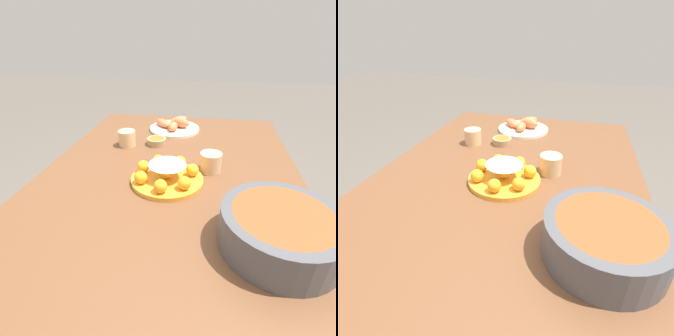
{
  "view_description": "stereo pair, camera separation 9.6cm",
  "coord_description": "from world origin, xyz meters",
  "views": [
    {
      "loc": [
        0.86,
        0.13,
        1.22
      ],
      "look_at": [
        0.03,
        -0.0,
        0.77
      ],
      "focal_mm": 28.0,
      "sensor_mm": 36.0,
      "label": 1
    },
    {
      "loc": [
        0.84,
        0.23,
        1.22
      ],
      "look_at": [
        0.03,
        -0.0,
        0.77
      ],
      "focal_mm": 28.0,
      "sensor_mm": 36.0,
      "label": 2
    }
  ],
  "objects": [
    {
      "name": "serving_bowl",
      "position": [
        0.33,
        0.33,
        0.78
      ],
      "size": [
        0.3,
        0.3,
        0.1
      ],
      "color": "#4C4C51",
      "rests_on": "dining_table"
    },
    {
      "name": "dining_table",
      "position": [
        0.0,
        0.0,
        0.64
      ],
      "size": [
        1.43,
        0.99,
        0.73
      ],
      "color": "brown",
      "rests_on": "ground_plane"
    },
    {
      "name": "cup_near",
      "position": [
        -0.24,
        -0.24,
        0.76
      ],
      "size": [
        0.08,
        0.08,
        0.07
      ],
      "color": "#DBB27F",
      "rests_on": "dining_table"
    },
    {
      "name": "cup_far",
      "position": [
        -0.05,
        0.15,
        0.76
      ],
      "size": [
        0.08,
        0.08,
        0.08
      ],
      "color": "#DBB27F",
      "rests_on": "dining_table"
    },
    {
      "name": "ground_plane",
      "position": [
        0.0,
        0.0,
        0.0
      ],
      "size": [
        12.0,
        12.0,
        0.0
      ],
      "primitive_type": "plane",
      "color": "#5B544C"
    },
    {
      "name": "sauce_bowl",
      "position": [
        -0.27,
        -0.1,
        0.74
      ],
      "size": [
        0.09,
        0.09,
        0.03
      ],
      "color": "tan",
      "rests_on": "dining_table"
    },
    {
      "name": "seafood_platter",
      "position": [
        -0.48,
        -0.05,
        0.75
      ],
      "size": [
        0.27,
        0.27,
        0.07
      ],
      "color": "silver",
      "rests_on": "dining_table"
    },
    {
      "name": "cake_plate",
      "position": [
        0.06,
        -0.0,
        0.75
      ],
      "size": [
        0.26,
        0.26,
        0.08
      ],
      "color": "gold",
      "rests_on": "dining_table"
    }
  ]
}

